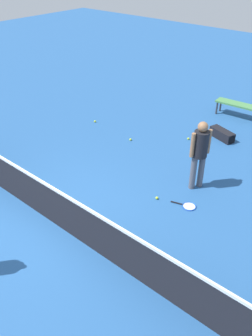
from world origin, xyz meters
name	(u,v)px	position (x,y,z in m)	size (l,w,h in m)	color
ground_plane	(48,218)	(0.00, 0.00, 0.00)	(40.00, 40.00, 0.00)	#265693
court_net	(45,200)	(0.00, 0.00, 0.50)	(10.09, 0.09, 1.07)	#4C4C51
player_near_side	(200,150)	(-1.76, -3.04, 1.01)	(0.45, 0.51, 1.70)	#595960
tennis_racket_near_player	(188,206)	(-2.04, -2.28, 0.01)	(0.61, 0.39, 0.03)	blue
tennis_ball_by_net	(95,121)	(2.59, -4.01, 0.03)	(0.07, 0.07, 0.07)	#C6E033
tennis_ball_midcourt	(188,139)	(-0.35, -4.97, 0.03)	(0.07, 0.07, 0.07)	#C6E033
tennis_ball_baseline	(130,140)	(0.91, -3.81, 0.03)	(0.07, 0.07, 0.07)	#C6E033
tennis_ball_stray_left	(157,198)	(-1.36, -2.04, 0.03)	(0.07, 0.07, 0.07)	#C6E033
courtside_bench	(239,106)	(-0.72, -7.37, 0.42)	(1.52, 0.50, 0.48)	#4C8C4C
equipment_bag	(223,135)	(-1.10, -5.66, 0.14)	(0.85, 0.52, 0.28)	black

